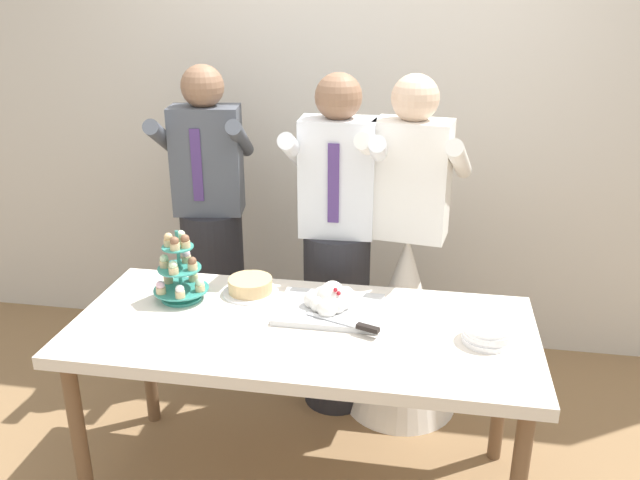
# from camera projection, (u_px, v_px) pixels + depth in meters

# --- Properties ---
(rear_wall) EXTENTS (5.20, 0.10, 2.90)m
(rear_wall) POSITION_uv_depth(u_px,v_px,m) (351.00, 94.00, 3.58)
(rear_wall) COLOR beige
(rear_wall) RESTS_ON ground_plane
(dessert_table) EXTENTS (1.80, 0.80, 0.78)m
(dessert_table) POSITION_uv_depth(u_px,v_px,m) (302.00, 341.00, 2.57)
(dessert_table) COLOR silver
(dessert_table) RESTS_ON ground_plane
(cupcake_stand) EXTENTS (0.23, 0.23, 0.31)m
(cupcake_stand) POSITION_uv_depth(u_px,v_px,m) (180.00, 272.00, 2.71)
(cupcake_stand) COLOR teal
(cupcake_stand) RESTS_ON dessert_table
(main_cake_tray) EXTENTS (0.43, 0.35, 0.13)m
(main_cake_tray) POSITION_uv_depth(u_px,v_px,m) (330.00, 303.00, 2.63)
(main_cake_tray) COLOR silver
(main_cake_tray) RESTS_ON dessert_table
(plate_stack) EXTENTS (0.18, 0.19, 0.07)m
(plate_stack) POSITION_uv_depth(u_px,v_px,m) (487.00, 334.00, 2.41)
(plate_stack) COLOR white
(plate_stack) RESTS_ON dessert_table
(round_cake) EXTENTS (0.24, 0.24, 0.07)m
(round_cake) POSITION_uv_depth(u_px,v_px,m) (250.00, 286.00, 2.79)
(round_cake) COLOR white
(round_cake) RESTS_ON dessert_table
(person_groom) EXTENTS (0.47, 0.50, 1.66)m
(person_groom) POSITION_uv_depth(u_px,v_px,m) (337.00, 266.00, 3.14)
(person_groom) COLOR #232328
(person_groom) RESTS_ON ground_plane
(person_bride) EXTENTS (0.56, 0.56, 1.66)m
(person_bride) POSITION_uv_depth(u_px,v_px,m) (405.00, 301.00, 3.17)
(person_bride) COLOR white
(person_bride) RESTS_ON ground_plane
(person_guest) EXTENTS (0.53, 0.55, 1.66)m
(person_guest) POSITION_uv_depth(u_px,v_px,m) (212.00, 242.00, 3.43)
(person_guest) COLOR #232328
(person_guest) RESTS_ON ground_plane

